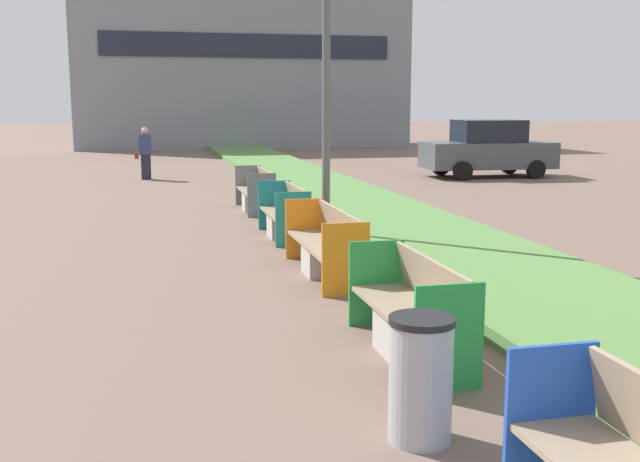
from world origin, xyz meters
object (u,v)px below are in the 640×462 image
Objects in this scene: bench_green_frame at (411,317)px; bench_teal_frame at (285,218)px; parked_car_distant at (488,149)px; pedestrian_walking at (145,153)px; bench_grey_frame at (256,194)px; litter_bin at (421,379)px; bench_orange_frame at (326,249)px.

bench_green_frame and bench_teal_frame have the same top height.
bench_green_frame is at bearing -115.11° from parked_car_distant.
pedestrian_walking is (-2.39, 17.77, 0.46)m from bench_green_frame.
bench_teal_frame is at bearing -77.99° from pedestrian_walking.
bench_grey_frame is (0.00, 10.07, 0.00)m from bench_green_frame.
pedestrian_walking is at bearing 97.65° from bench_green_frame.
bench_grey_frame reaches higher than litter_bin.
bench_green_frame is 17.93m from pedestrian_walking.
bench_green_frame is 18.11m from parked_car_distant.
parked_car_distant is at bearing 61.90° from bench_green_frame.
pedestrian_walking is at bearing 107.23° from bench_grey_frame.
litter_bin is (-0.60, -1.81, 0.10)m from bench_green_frame.
bench_green_frame and bench_orange_frame have the same top height.
pedestrian_walking reaches higher than litter_bin.
bench_grey_frame is 11.90m from litter_bin.
parked_car_distant reaches higher than bench_orange_frame.
litter_bin is at bearing -92.88° from bench_grey_frame.
bench_teal_frame is 3.51m from bench_grey_frame.
pedestrian_walking reaches higher than bench_green_frame.
parked_car_distant is at bearing 55.69° from bench_orange_frame.
bench_teal_frame is 8.39m from litter_bin.
bench_teal_frame is at bearing 85.93° from litter_bin.
bench_orange_frame is at bearing 83.51° from litter_bin.
bench_green_frame is 10.07m from bench_grey_frame.
bench_orange_frame and bench_teal_frame have the same top height.
bench_grey_frame is 10.38m from parked_car_distant.
bench_grey_frame is (-0.00, 6.59, -0.01)m from bench_orange_frame.
bench_teal_frame is at bearing 90.02° from bench_green_frame.
litter_bin is at bearing -96.49° from bench_orange_frame.
parked_car_distant is at bearing 47.82° from bench_teal_frame.
bench_teal_frame is 12.71m from parked_car_distant.
pedestrian_walking reaches higher than bench_grey_frame.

